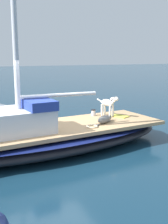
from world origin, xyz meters
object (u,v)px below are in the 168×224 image
(deck_winch, at_px, (93,113))
(coiled_rope, at_px, (92,126))
(sailboat_main, at_px, (51,138))
(dog_grey, at_px, (104,119))
(deck_towel, at_px, (119,116))
(dog_white, at_px, (108,104))

(deck_winch, height_order, coiled_rope, deck_winch)
(sailboat_main, bearing_deg, deck_winch, -62.27)
(dog_grey, height_order, deck_towel, dog_grey)
(sailboat_main, xyz_separation_m, deck_winch, (0.91, -1.73, 0.42))
(deck_winch, xyz_separation_m, coiled_rope, (-1.36, 0.68, -0.08))
(dog_white, xyz_separation_m, deck_winch, (0.28, 0.41, -0.32))
(sailboat_main, distance_m, deck_towel, 2.51)
(coiled_rope, xyz_separation_m, deck_towel, (0.89, -1.40, -0.01))
(sailboat_main, xyz_separation_m, coiled_rope, (-0.45, -1.05, 0.35))
(dog_white, xyz_separation_m, deck_towel, (-0.19, -0.31, -0.41))
(sailboat_main, xyz_separation_m, deck_towel, (0.44, -2.45, 0.34))
(coiled_rope, bearing_deg, sailboat_main, 66.66)
(sailboat_main, bearing_deg, coiled_rope, -113.34)
(sailboat_main, relative_size, dog_white, 8.16)
(deck_winch, bearing_deg, sailboat_main, 117.73)
(sailboat_main, relative_size, dog_grey, 9.18)
(coiled_rope, bearing_deg, dog_white, -45.23)
(dog_white, xyz_separation_m, coiled_rope, (-1.08, 1.09, -0.40))
(deck_winch, relative_size, coiled_rope, 0.65)
(sailboat_main, height_order, coiled_rope, coiled_rope)
(dog_grey, height_order, coiled_rope, dog_grey)
(deck_winch, distance_m, coiled_rope, 1.53)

